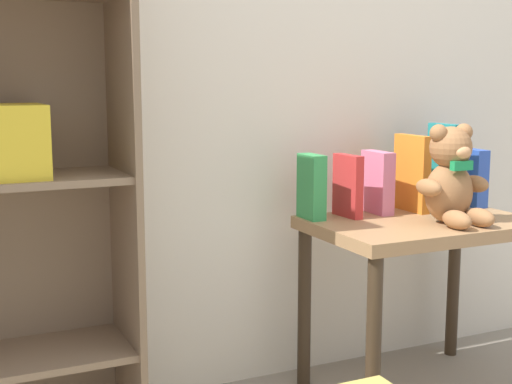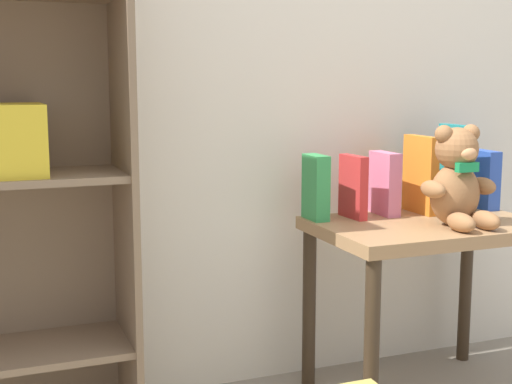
{
  "view_description": "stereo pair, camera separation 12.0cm",
  "coord_description": "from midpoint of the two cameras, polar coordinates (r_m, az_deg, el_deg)",
  "views": [
    {
      "loc": [
        -1.01,
        -0.48,
        0.92
      ],
      "look_at": [
        -0.22,
        1.19,
        0.63
      ],
      "focal_mm": 50.0,
      "sensor_mm": 36.0,
      "label": 1
    },
    {
      "loc": [
        -0.9,
        -0.53,
        0.92
      ],
      "look_at": [
        -0.22,
        1.19,
        0.63
      ],
      "focal_mm": 50.0,
      "sensor_mm": 36.0,
      "label": 2
    }
  ],
  "objects": [
    {
      "name": "display_table",
      "position": [
        2.12,
        15.09,
        -4.48
      ],
      "size": [
        0.63,
        0.42,
        0.52
      ],
      "color": "#9E754C",
      "rests_on": "ground_plane"
    },
    {
      "name": "teddy_bear",
      "position": [
        2.05,
        17.46,
        0.89
      ],
      "size": [
        0.21,
        0.19,
        0.28
      ],
      "color": "#99663D",
      "rests_on": "display_table"
    },
    {
      "name": "book_standing_green",
      "position": [
        2.06,
        6.39,
        0.36
      ],
      "size": [
        0.05,
        0.11,
        0.19
      ],
      "primitive_type": "cube",
      "rotation": [
        0.0,
        0.0,
        -0.02
      ],
      "color": "#33934C",
      "rests_on": "display_table"
    },
    {
      "name": "book_standing_red",
      "position": [
        2.1,
        9.4,
        0.41
      ],
      "size": [
        0.03,
        0.12,
        0.18
      ],
      "primitive_type": "cube",
      "rotation": [
        0.0,
        0.0,
        0.04
      ],
      "color": "red",
      "rests_on": "display_table"
    },
    {
      "name": "book_standing_pink",
      "position": [
        2.17,
        11.81,
        0.67
      ],
      "size": [
        0.05,
        0.13,
        0.19
      ],
      "primitive_type": "cube",
      "rotation": [
        0.0,
        0.0,
        -0.04
      ],
      "color": "#D17093",
      "rests_on": "display_table"
    },
    {
      "name": "book_standing_orange",
      "position": [
        2.22,
        14.52,
        1.36
      ],
      "size": [
        0.03,
        0.15,
        0.23
      ],
      "primitive_type": "cube",
      "rotation": [
        0.0,
        0.0,
        0.0
      ],
      "color": "orange",
      "rests_on": "display_table"
    },
    {
      "name": "book_standing_teal",
      "position": [
        2.28,
        16.93,
        1.86
      ],
      "size": [
        0.03,
        0.12,
        0.27
      ],
      "primitive_type": "cube",
      "rotation": [
        0.0,
        0.0,
        0.04
      ],
      "color": "teal",
      "rests_on": "display_table"
    },
    {
      "name": "book_standing_blue",
      "position": [
        2.37,
        18.96,
        0.98
      ],
      "size": [
        0.05,
        0.14,
        0.18
      ],
      "primitive_type": "cube",
      "rotation": [
        0.0,
        0.0,
        -0.04
      ],
      "color": "#2D51B7",
      "rests_on": "display_table"
    }
  ]
}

